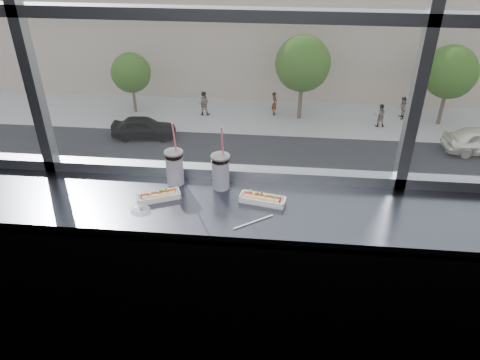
# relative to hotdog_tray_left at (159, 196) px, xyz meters

# --- Properties ---
(wall_back_lower) EXTENTS (6.00, 0.00, 6.00)m
(wall_back_lower) POSITION_rel_hotdog_tray_left_xyz_m (0.29, 0.27, -0.57)
(wall_back_lower) COLOR black
(wall_back_lower) RESTS_ON ground
(counter) EXTENTS (6.00, 0.55, 0.06)m
(counter) POSITION_rel_hotdog_tray_left_xyz_m (0.29, -0.01, -0.05)
(counter) COLOR #50535D
(counter) RESTS_ON ground
(counter_fascia) EXTENTS (6.00, 0.04, 1.04)m
(counter_fascia) POSITION_rel_hotdog_tray_left_xyz_m (0.29, -0.26, -0.57)
(counter_fascia) COLOR #50535D
(counter_fascia) RESTS_ON ground
(hotdog_tray_left) EXTENTS (0.24, 0.16, 0.06)m
(hotdog_tray_left) POSITION_rel_hotdog_tray_left_xyz_m (0.00, 0.00, 0.00)
(hotdog_tray_left) COLOR white
(hotdog_tray_left) RESTS_ON counter
(hotdog_tray_right) EXTENTS (0.25, 0.12, 0.06)m
(hotdog_tray_right) POSITION_rel_hotdog_tray_left_xyz_m (0.55, 0.02, 0.00)
(hotdog_tray_right) COLOR white
(hotdog_tray_right) RESTS_ON counter
(soda_cup_left) EXTENTS (0.10, 0.10, 0.38)m
(soda_cup_left) POSITION_rel_hotdog_tray_left_xyz_m (0.06, 0.17, 0.09)
(soda_cup_left) COLOR white
(soda_cup_left) RESTS_ON counter
(soda_cup_right) EXTENTS (0.10, 0.10, 0.38)m
(soda_cup_right) POSITION_rel_hotdog_tray_left_xyz_m (0.31, 0.15, 0.09)
(soda_cup_right) COLOR white
(soda_cup_right) RESTS_ON counter
(loose_straw) EXTENTS (0.19, 0.14, 0.01)m
(loose_straw) POSITION_rel_hotdog_tray_left_xyz_m (0.52, -0.16, -0.02)
(loose_straw) COLOR white
(loose_straw) RESTS_ON counter
(wrapper) EXTENTS (0.10, 0.07, 0.03)m
(wrapper) POSITION_rel_hotdog_tray_left_xyz_m (-0.07, -0.11, -0.01)
(wrapper) COLOR silver
(wrapper) RESTS_ON counter
(plaza_ground) EXTENTS (120.00, 120.00, 0.00)m
(plaza_ground) POSITION_rel_hotdog_tray_left_xyz_m (0.29, 43.77, -12.12)
(plaza_ground) COLOR gray
(plaza_ground) RESTS_ON ground
(street_asphalt) EXTENTS (80.00, 10.00, 0.06)m
(street_asphalt) POSITION_rel_hotdog_tray_left_xyz_m (0.29, 20.27, -12.09)
(street_asphalt) COLOR black
(street_asphalt) RESTS_ON plaza_ground
(far_sidewalk) EXTENTS (80.00, 6.00, 0.04)m
(far_sidewalk) POSITION_rel_hotdog_tray_left_xyz_m (0.29, 28.27, -12.10)
(far_sidewalk) COLOR gray
(far_sidewalk) RESTS_ON plaza_ground
(far_building) EXTENTS (50.00, 14.00, 8.00)m
(far_building) POSITION_rel_hotdog_tray_left_xyz_m (0.29, 38.27, -8.12)
(far_building) COLOR tan
(far_building) RESTS_ON plaza_ground
(car_far_a) EXTENTS (2.78, 5.69, 1.83)m
(car_far_a) POSITION_rel_hotdog_tray_left_xyz_m (-8.10, 24.27, -11.15)
(car_far_a) COLOR black
(car_far_a) RESTS_ON street_asphalt
(car_near_c) EXTENTS (3.30, 6.88, 2.23)m
(car_near_c) POSITION_rel_hotdog_tray_left_xyz_m (1.08, 16.27, -10.95)
(car_near_c) COLOR maroon
(car_near_c) RESTS_ON street_asphalt
(car_near_b) EXTENTS (2.79, 5.85, 1.90)m
(car_near_b) POSITION_rel_hotdog_tray_left_xyz_m (-8.37, 16.27, -11.11)
(car_near_b) COLOR black
(car_near_b) RESTS_ON street_asphalt
(car_near_d) EXTENTS (2.65, 6.05, 1.99)m
(car_near_d) POSITION_rel_hotdog_tray_left_xyz_m (7.12, 16.27, -11.07)
(car_near_d) COLOR white
(car_near_d) RESTS_ON street_asphalt
(pedestrian_a) EXTENTS (0.92, 0.69, 2.06)m
(pedestrian_a) POSITION_rel_hotdog_tray_left_xyz_m (-4.90, 28.20, -11.05)
(pedestrian_a) COLOR #66605B
(pedestrian_a) RESTS_ON far_sidewalk
(pedestrian_b) EXTENTS (0.66, 0.88, 1.99)m
(pedestrian_b) POSITION_rel_hotdog_tray_left_xyz_m (0.05, 28.71, -11.09)
(pedestrian_b) COLOR #66605B
(pedestrian_b) RESTS_ON far_sidewalk
(pedestrian_c) EXTENTS (0.84, 0.63, 1.89)m
(pedestrian_c) POSITION_rel_hotdog_tray_left_xyz_m (7.10, 27.46, -11.14)
(pedestrian_c) COLOR #66605B
(pedestrian_c) RESTS_ON far_sidewalk
(pedestrian_d) EXTENTS (0.62, 0.83, 1.87)m
(pedestrian_d) POSITION_rel_hotdog_tray_left_xyz_m (8.83, 28.88, -11.15)
(pedestrian_d) COLOR #66605B
(pedestrian_d) RESTS_ON far_sidewalk
(tree_left) EXTENTS (2.74, 2.74, 4.28)m
(tree_left) POSITION_rel_hotdog_tray_left_xyz_m (-9.87, 28.27, -9.22)
(tree_left) COLOR #47382B
(tree_left) RESTS_ON far_sidewalk
(tree_center) EXTENTS (3.68, 3.68, 5.75)m
(tree_center) POSITION_rel_hotdog_tray_left_xyz_m (1.79, 28.27, -8.23)
(tree_center) COLOR #47382B
(tree_center) RESTS_ON far_sidewalk
(tree_right) EXTENTS (3.44, 3.44, 5.38)m
(tree_right) POSITION_rel_hotdog_tray_left_xyz_m (11.22, 28.27, -8.48)
(tree_right) COLOR #47382B
(tree_right) RESTS_ON far_sidewalk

